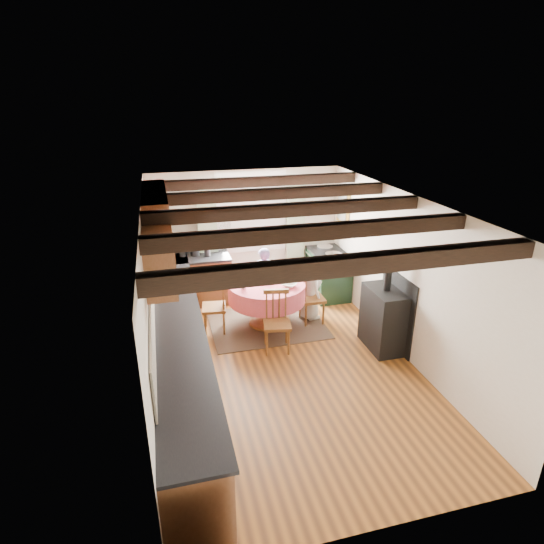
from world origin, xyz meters
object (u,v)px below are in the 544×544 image
object	(u,v)px
dining_table	(267,304)
cup	(243,285)
chair_left	(214,305)
child_right	(310,288)
child_far	(264,278)
chair_near	(277,322)
chair_right	(312,296)
aga_range	(328,273)
cast_iron_stove	(385,303)

from	to	relation	value
dining_table	cup	world-z (taller)	cup
chair_left	child_right	xyz separation A→B (m)	(1.68, 0.06, 0.09)
child_far	chair_near	bearing A→B (deg)	88.35
dining_table	chair_right	xyz separation A→B (m)	(0.77, -0.08, 0.09)
chair_right	child_right	world-z (taller)	child_right
chair_right	aga_range	size ratio (longest dim) A/B	0.97
chair_near	cup	size ratio (longest dim) A/B	8.76
chair_left	chair_right	size ratio (longest dim) A/B	0.98
dining_table	aga_range	size ratio (longest dim) A/B	1.31
chair_left	aga_range	bearing A→B (deg)	118.29
dining_table	cup	size ratio (longest dim) A/B	11.86
dining_table	chair_left	bearing A→B (deg)	179.16
chair_right	child_right	size ratio (longest dim) A/B	0.85
aga_range	chair_left	bearing A→B (deg)	-159.26
dining_table	child_far	world-z (taller)	child_far
dining_table	cup	xyz separation A→B (m)	(-0.41, -0.11, 0.44)
chair_left	cup	size ratio (longest dim) A/B	8.61
chair_left	cup	xyz separation A→B (m)	(0.48, -0.12, 0.36)
aga_range	child_right	world-z (taller)	child_right
chair_near	aga_range	distance (m)	2.27
dining_table	child_right	distance (m)	0.81
chair_near	chair_right	world-z (taller)	chair_right
chair_near	aga_range	xyz separation A→B (m)	(1.49, 1.71, -0.02)
child_far	chair_left	bearing A→B (deg)	36.93
chair_left	dining_table	bearing A→B (deg)	96.71
aga_range	cup	size ratio (longest dim) A/B	9.03
child_right	cup	size ratio (longest dim) A/B	10.34
chair_right	child_far	xyz separation A→B (m)	(-0.67, 0.73, 0.11)
cup	chair_near	bearing A→B (deg)	-62.41
aga_range	child_right	bearing A→B (deg)	-128.23
chair_near	child_right	bearing A→B (deg)	56.77
chair_near	cup	xyz separation A→B (m)	(-0.37, 0.71, 0.35)
dining_table	chair_near	world-z (taller)	chair_near
chair_near	cast_iron_stove	bearing A→B (deg)	-1.45
dining_table	aga_range	distance (m)	1.70
dining_table	cast_iron_stove	bearing A→B (deg)	-36.33
chair_right	child_far	size ratio (longest dim) A/B	0.82
chair_near	dining_table	bearing A→B (deg)	97.07
chair_near	aga_range	size ratio (longest dim) A/B	0.97
dining_table	chair_left	distance (m)	0.89
aga_range	cast_iron_stove	size ratio (longest dim) A/B	0.65
dining_table	cast_iron_stove	xyz separation A→B (m)	(1.55, -1.14, 0.37)
cup	chair_right	bearing A→B (deg)	1.45
chair_right	cup	bearing A→B (deg)	92.06
chair_right	aga_range	xyz separation A→B (m)	(0.67, 0.97, -0.03)
child_far	cup	bearing A→B (deg)	60.05
dining_table	cast_iron_stove	world-z (taller)	cast_iron_stove
chair_left	cup	distance (m)	0.61
chair_left	cast_iron_stove	distance (m)	2.72
dining_table	child_far	size ratio (longest dim) A/B	1.10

